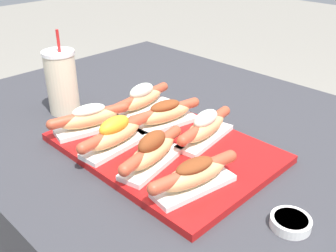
# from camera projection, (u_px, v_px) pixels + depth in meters

# --- Properties ---
(patio_table) EXTENTS (1.49, 1.00, 0.75)m
(patio_table) POSITION_uv_depth(u_px,v_px,m) (193.00, 241.00, 1.20)
(patio_table) COLOR #333338
(patio_table) RESTS_ON ground_plane
(serving_tray) EXTENTS (0.51, 0.36, 0.02)m
(serving_tray) POSITION_uv_depth(u_px,v_px,m) (162.00, 147.00, 0.94)
(serving_tray) COLOR #B71414
(serving_tray) RESTS_ON patio_table
(hot_dog_0) EXTENTS (0.10, 0.21, 0.07)m
(hot_dog_0) POSITION_uv_depth(u_px,v_px,m) (90.00, 118.00, 0.99)
(hot_dog_0) COLOR white
(hot_dog_0) RESTS_ON serving_tray
(hot_dog_1) EXTENTS (0.08, 0.22, 0.08)m
(hot_dog_1) POSITION_uv_depth(u_px,v_px,m) (115.00, 134.00, 0.91)
(hot_dog_1) COLOR white
(hot_dog_1) RESTS_ON serving_tray
(hot_dog_2) EXTENTS (0.10, 0.21, 0.08)m
(hot_dog_2) POSITION_uv_depth(u_px,v_px,m) (152.00, 151.00, 0.84)
(hot_dog_2) COLOR white
(hot_dog_2) RESTS_ON serving_tray
(hot_dog_3) EXTENTS (0.09, 0.22, 0.07)m
(hot_dog_3) POSITION_uv_depth(u_px,v_px,m) (194.00, 175.00, 0.77)
(hot_dog_3) COLOR white
(hot_dog_3) RESTS_ON serving_tray
(hot_dog_4) EXTENTS (0.08, 0.22, 0.08)m
(hot_dog_4) POSITION_uv_depth(u_px,v_px,m) (142.00, 99.00, 1.09)
(hot_dog_4) COLOR white
(hot_dog_4) RESTS_ON serving_tray
(hot_dog_5) EXTENTS (0.09, 0.21, 0.07)m
(hot_dog_5) POSITION_uv_depth(u_px,v_px,m) (165.00, 114.00, 1.01)
(hot_dog_5) COLOR white
(hot_dog_5) RESTS_ON serving_tray
(hot_dog_6) EXTENTS (0.09, 0.22, 0.08)m
(hot_dog_6) POSITION_uv_depth(u_px,v_px,m) (205.00, 127.00, 0.94)
(hot_dog_6) COLOR white
(hot_dog_6) RESTS_ON serving_tray
(sauce_bowl) EXTENTS (0.07, 0.07, 0.02)m
(sauce_bowl) POSITION_uv_depth(u_px,v_px,m) (291.00, 222.00, 0.71)
(sauce_bowl) COLOR white
(sauce_bowl) RESTS_ON patio_table
(drink_cup) EXTENTS (0.09, 0.09, 0.24)m
(drink_cup) POSITION_uv_depth(u_px,v_px,m) (62.00, 82.00, 1.10)
(drink_cup) COLOR beige
(drink_cup) RESTS_ON patio_table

